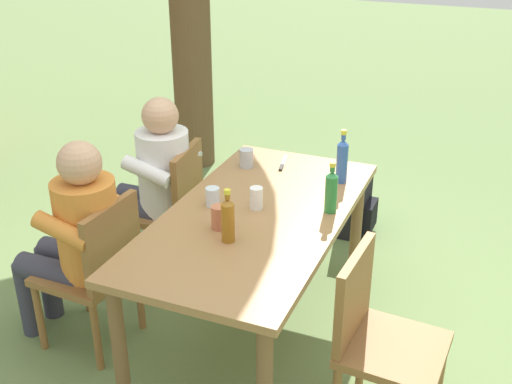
% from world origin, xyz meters
% --- Properties ---
extents(ground_plane, '(24.00, 24.00, 0.00)m').
position_xyz_m(ground_plane, '(0.00, 0.00, 0.00)').
color(ground_plane, '#6B844C').
extents(dining_table, '(1.71, 0.88, 0.76)m').
position_xyz_m(dining_table, '(0.00, 0.00, 0.67)').
color(dining_table, '#A37547').
rests_on(dining_table, ground_plane).
extents(chair_far_right, '(0.49, 0.49, 0.87)m').
position_xyz_m(chair_far_right, '(0.39, 0.74, 0.49)').
color(chair_far_right, olive).
rests_on(chair_far_right, ground_plane).
extents(chair_far_left, '(0.46, 0.46, 0.87)m').
position_xyz_m(chair_far_left, '(-0.39, 0.74, 0.49)').
color(chair_far_left, olive).
rests_on(chair_far_left, ground_plane).
extents(chair_near_left, '(0.47, 0.47, 0.87)m').
position_xyz_m(chair_near_left, '(-0.38, -0.74, 0.49)').
color(chair_near_left, olive).
rests_on(chair_near_left, ground_plane).
extents(person_in_white_shirt, '(0.47, 0.61, 1.18)m').
position_xyz_m(person_in_white_shirt, '(0.39, 0.85, 0.66)').
color(person_in_white_shirt, white).
rests_on(person_in_white_shirt, ground_plane).
extents(person_in_plaid_shirt, '(0.47, 0.61, 1.18)m').
position_xyz_m(person_in_plaid_shirt, '(-0.39, 0.85, 0.66)').
color(person_in_plaid_shirt, orange).
rests_on(person_in_plaid_shirt, ground_plane).
extents(bottle_blue, '(0.06, 0.06, 0.31)m').
position_xyz_m(bottle_blue, '(0.54, -0.30, 0.90)').
color(bottle_blue, '#2D56A3').
rests_on(bottle_blue, dining_table).
extents(bottle_green, '(0.06, 0.06, 0.28)m').
position_xyz_m(bottle_green, '(0.16, -0.35, 0.88)').
color(bottle_green, '#287A38').
rests_on(bottle_green, dining_table).
extents(bottle_amber, '(0.06, 0.06, 0.27)m').
position_xyz_m(bottle_amber, '(-0.31, 0.01, 0.88)').
color(bottle_amber, '#996019').
rests_on(bottle_amber, dining_table).
extents(cup_steel, '(0.08, 0.08, 0.11)m').
position_xyz_m(cup_steel, '(0.53, 0.28, 0.82)').
color(cup_steel, '#B2B7BC').
rests_on(cup_steel, dining_table).
extents(cup_white, '(0.07, 0.07, 0.12)m').
position_xyz_m(cup_white, '(0.05, 0.02, 0.82)').
color(cup_white, white).
rests_on(cup_white, dining_table).
extents(cup_terracotta, '(0.08, 0.08, 0.12)m').
position_xyz_m(cup_terracotta, '(-0.22, 0.11, 0.82)').
color(cup_terracotta, '#BC6B47').
rests_on(cup_terracotta, dining_table).
extents(cup_glass, '(0.07, 0.07, 0.10)m').
position_xyz_m(cup_glass, '(-0.01, 0.24, 0.81)').
color(cup_glass, silver).
rests_on(cup_glass, dining_table).
extents(table_knife, '(0.24, 0.07, 0.01)m').
position_xyz_m(table_knife, '(0.65, 0.09, 0.77)').
color(table_knife, silver).
rests_on(table_knife, dining_table).
extents(backpack_by_near_side, '(0.31, 0.24, 0.47)m').
position_xyz_m(backpack_by_near_side, '(1.36, -0.22, 0.23)').
color(backpack_by_near_side, black).
rests_on(backpack_by_near_side, ground_plane).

